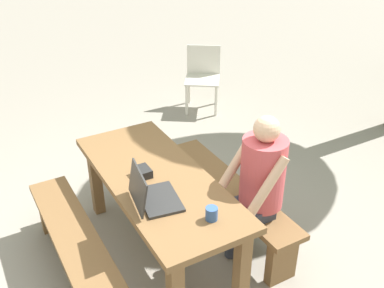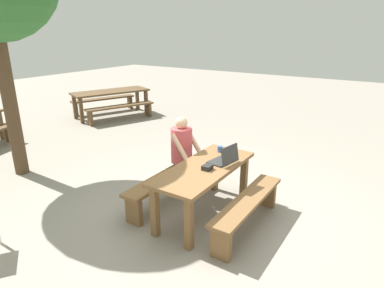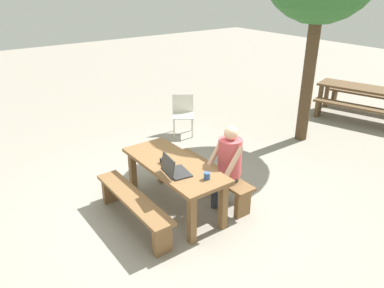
# 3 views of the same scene
# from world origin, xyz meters

# --- Properties ---
(ground_plane) EXTENTS (30.00, 30.00, 0.00)m
(ground_plane) POSITION_xyz_m (0.00, 0.00, 0.00)
(ground_plane) COLOR gray
(picnic_table_front) EXTENTS (1.72, 0.71, 0.73)m
(picnic_table_front) POSITION_xyz_m (0.00, 0.00, 0.61)
(picnic_table_front) COLOR brown
(picnic_table_front) RESTS_ON ground
(bench_near) EXTENTS (1.62, 0.30, 0.44)m
(bench_near) POSITION_xyz_m (0.00, -0.66, 0.33)
(bench_near) COLOR brown
(bench_near) RESTS_ON ground
(bench_far) EXTENTS (1.62, 0.30, 0.44)m
(bench_far) POSITION_xyz_m (0.00, 0.66, 0.33)
(bench_far) COLOR brown
(bench_far) RESTS_ON ground
(laptop) EXTENTS (0.40, 0.35, 0.27)m
(laptop) POSITION_xyz_m (0.26, -0.17, 0.80)
(laptop) COLOR #2D2D2D
(laptop) RESTS_ON picnic_table_front
(small_pouch) EXTENTS (0.14, 0.11, 0.06)m
(small_pouch) POSITION_xyz_m (-0.07, -0.09, 0.76)
(small_pouch) COLOR black
(small_pouch) RESTS_ON picnic_table_front
(coffee_mug) EXTENTS (0.08, 0.08, 0.09)m
(coffee_mug) POSITION_xyz_m (0.61, 0.09, 0.78)
(coffee_mug) COLOR #335693
(coffee_mug) RESTS_ON picnic_table_front
(person_seated) EXTENTS (0.44, 0.42, 1.24)m
(person_seated) POSITION_xyz_m (0.41, 0.62, 0.73)
(person_seated) COLOR #333847
(person_seated) RESTS_ON ground
(plastic_chair) EXTENTS (0.61, 0.61, 0.81)m
(plastic_chair) POSITION_xyz_m (-2.26, 1.74, 0.44)
(plastic_chair) COLOR silver
(plastic_chair) RESTS_ON ground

